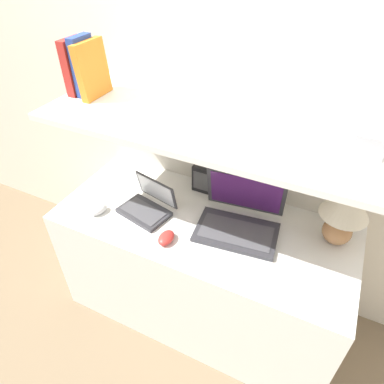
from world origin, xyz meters
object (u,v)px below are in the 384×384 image
Objects in this scene: table_lamp at (345,209)px; book_blue at (84,66)px; second_mouse at (98,210)px; book_orange at (92,70)px; book_red at (76,66)px; laptop_small at (148,205)px; shelf_gadget at (370,144)px; laptop_large at (240,218)px; computer_mouse at (166,238)px; router_box at (203,179)px.

book_blue reaches higher than table_lamp.
book_orange is (-0.09, 0.23, 0.61)m from second_mouse.
laptop_small is at bearing -15.95° from book_red.
shelf_gadget reaches higher than table_lamp.
laptop_large is 0.35m from computer_mouse.
book_orange is 2.43× the size of shelf_gadget.
book_red is 0.94× the size of book_blue.
shelf_gadget is at bearing 12.24° from second_mouse.
book_blue reaches higher than book_red.
laptop_small is 0.25m from second_mouse.
router_box reaches higher than second_mouse.
laptop_small is at bearing 29.53° from second_mouse.
book_blue is at bearing 154.22° from computer_mouse.
book_orange is (-0.75, 0.02, 0.57)m from laptop_large.
book_blue reaches higher than laptop_small.
computer_mouse is 0.40× the size of book_red.
laptop_small is at bearing -20.47° from book_orange.
laptop_large is at bearing 40.88° from computer_mouse.
shelf_gadget is at bearing 0.00° from book_red.
table_lamp is 1.34m from book_red.
router_box is 0.63× the size of book_orange.
second_mouse is 0.67m from book_red.
second_mouse is 0.56m from router_box.
laptop_small is 0.23m from computer_mouse.
book_blue is at bearing 178.21° from laptop_large.
second_mouse is 0.66m from book_orange.
table_lamp is at bearing 12.40° from laptop_small.
router_box is at bearing 173.24° from table_lamp.
router_box is (-0.69, 0.08, -0.12)m from table_lamp.
laptop_small reaches higher than second_mouse.
laptop_small is at bearing 142.08° from computer_mouse.
book_red is at bearing -180.00° from shelf_gadget.
laptop_large is 0.98m from book_blue.
second_mouse is 1.22m from shelf_gadget.
book_red reaches higher than computer_mouse.
router_box is at bearing 45.14° from second_mouse.
router_box is 0.59× the size of book_blue.
shelf_gadget is (0.68, -0.16, 0.47)m from router_box.
router_box is at bearing 145.55° from laptop_large.
shelf_gadget is (-0.01, -0.08, 0.35)m from table_lamp.
computer_mouse is 0.64× the size of router_box.
book_red is 1.00× the size of book_orange.
laptop_small is at bearing -18.06° from book_blue.
computer_mouse is at bearing -25.78° from book_blue.
book_red reaches higher than second_mouse.
router_box reaches higher than computer_mouse.
table_lamp is 3.11× the size of shelf_gadget.
book_orange is at bearing 178.11° from laptop_large.
second_mouse is at bearing -69.60° from book_orange.
second_mouse is at bearing -150.47° from laptop_small.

